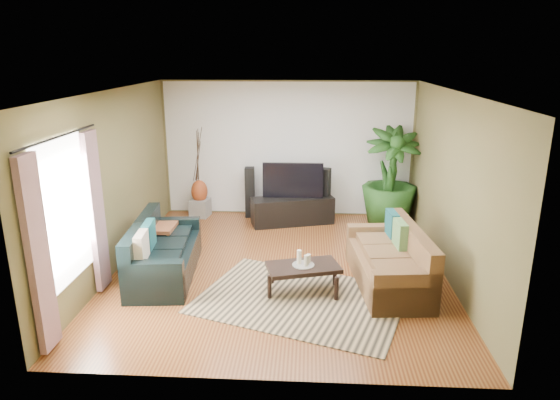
# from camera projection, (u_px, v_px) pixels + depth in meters

# --- Properties ---
(floor) EXTENTS (5.50, 5.50, 0.00)m
(floor) POSITION_uv_depth(u_px,v_px,m) (279.00, 268.00, 7.74)
(floor) COLOR brown
(floor) RESTS_ON ground
(ceiling) EXTENTS (5.50, 5.50, 0.00)m
(ceiling) POSITION_uv_depth(u_px,v_px,m) (279.00, 91.00, 6.97)
(ceiling) COLOR white
(ceiling) RESTS_ON ground
(wall_back) EXTENTS (5.00, 0.00, 5.00)m
(wall_back) POSITION_uv_depth(u_px,v_px,m) (288.00, 149.00, 9.99)
(wall_back) COLOR brown
(wall_back) RESTS_ON ground
(wall_front) EXTENTS (5.00, 0.00, 5.00)m
(wall_front) POSITION_uv_depth(u_px,v_px,m) (262.00, 259.00, 4.73)
(wall_front) COLOR brown
(wall_front) RESTS_ON ground
(wall_left) EXTENTS (0.00, 5.50, 5.50)m
(wall_left) POSITION_uv_depth(u_px,v_px,m) (114.00, 182.00, 7.50)
(wall_left) COLOR brown
(wall_left) RESTS_ON ground
(wall_right) EXTENTS (0.00, 5.50, 5.50)m
(wall_right) POSITION_uv_depth(u_px,v_px,m) (451.00, 187.00, 7.21)
(wall_right) COLOR brown
(wall_right) RESTS_ON ground
(backwall_panel) EXTENTS (4.90, 0.00, 4.90)m
(backwall_panel) POSITION_uv_depth(u_px,v_px,m) (287.00, 149.00, 9.98)
(backwall_panel) COLOR white
(backwall_panel) RESTS_ON ground
(window_pane) EXTENTS (0.00, 1.80, 1.80)m
(window_pane) POSITION_uv_depth(u_px,v_px,m) (64.00, 212.00, 5.95)
(window_pane) COLOR white
(window_pane) RESTS_ON ground
(curtain_near) EXTENTS (0.08, 0.35, 2.20)m
(curtain_near) POSITION_uv_depth(u_px,v_px,m) (38.00, 256.00, 5.30)
(curtain_near) COLOR gray
(curtain_near) RESTS_ON ground
(curtain_far) EXTENTS (0.08, 0.35, 2.20)m
(curtain_far) POSITION_uv_depth(u_px,v_px,m) (96.00, 212.00, 6.74)
(curtain_far) COLOR gray
(curtain_far) RESTS_ON ground
(curtain_rod) EXTENTS (0.03, 1.90, 0.03)m
(curtain_rod) POSITION_uv_depth(u_px,v_px,m) (59.00, 137.00, 5.69)
(curtain_rod) COLOR black
(curtain_rod) RESTS_ON ground
(sofa_left) EXTENTS (1.00, 2.01, 0.85)m
(sofa_left) POSITION_uv_depth(u_px,v_px,m) (165.00, 248.00, 7.40)
(sofa_left) COLOR black
(sofa_left) RESTS_ON floor
(sofa_right) EXTENTS (1.06, 2.00, 0.85)m
(sofa_right) POSITION_uv_depth(u_px,v_px,m) (388.00, 257.00, 7.10)
(sofa_right) COLOR brown
(sofa_right) RESTS_ON floor
(area_rug) EXTENTS (3.14, 2.66, 0.01)m
(area_rug) POSITION_uv_depth(u_px,v_px,m) (300.00, 299.00, 6.76)
(area_rug) COLOR tan
(area_rug) RESTS_ON floor
(coffee_table) EXTENTS (1.09, 0.79, 0.40)m
(coffee_table) POSITION_uv_depth(u_px,v_px,m) (303.00, 279.00, 6.94)
(coffee_table) COLOR black
(coffee_table) RESTS_ON floor
(candle_tray) EXTENTS (0.30, 0.30, 0.01)m
(candle_tray) POSITION_uv_depth(u_px,v_px,m) (303.00, 265.00, 6.88)
(candle_tray) COLOR gray
(candle_tray) RESTS_ON coffee_table
(candle_tall) EXTENTS (0.06, 0.06, 0.20)m
(candle_tall) POSITION_uv_depth(u_px,v_px,m) (299.00, 257.00, 6.88)
(candle_tall) COLOR white
(candle_tall) RESTS_ON candle_tray
(candle_mid) EXTENTS (0.06, 0.06, 0.15)m
(candle_mid) POSITION_uv_depth(u_px,v_px,m) (306.00, 261.00, 6.81)
(candle_mid) COLOR beige
(candle_mid) RESTS_ON candle_tray
(candle_short) EXTENTS (0.06, 0.06, 0.13)m
(candle_short) POSITION_uv_depth(u_px,v_px,m) (308.00, 259.00, 6.91)
(candle_short) COLOR silver
(candle_short) RESTS_ON candle_tray
(tv_stand) EXTENTS (1.64, 0.89, 0.53)m
(tv_stand) POSITION_uv_depth(u_px,v_px,m) (293.00, 211.00, 9.69)
(tv_stand) COLOR black
(tv_stand) RESTS_ON floor
(television) EXTENTS (1.16, 0.06, 0.68)m
(television) POSITION_uv_depth(u_px,v_px,m) (293.00, 180.00, 9.53)
(television) COLOR black
(television) RESTS_ON tv_stand
(speaker_left) EXTENTS (0.19, 0.21, 1.02)m
(speaker_left) POSITION_uv_depth(u_px,v_px,m) (250.00, 192.00, 10.03)
(speaker_left) COLOR black
(speaker_left) RESTS_ON floor
(speaker_right) EXTENTS (0.25, 0.26, 1.06)m
(speaker_right) POSITION_uv_depth(u_px,v_px,m) (325.00, 195.00, 9.78)
(speaker_right) COLOR black
(speaker_right) RESTS_ON floor
(potted_plant) EXTENTS (1.13, 1.13, 1.88)m
(potted_plant) POSITION_uv_depth(u_px,v_px,m) (390.00, 177.00, 9.51)
(potted_plant) COLOR #1F4B19
(potted_plant) RESTS_ON floor
(plant_pot) EXTENTS (0.35, 0.35, 0.27)m
(plant_pot) POSITION_uv_depth(u_px,v_px,m) (388.00, 217.00, 9.74)
(plant_pot) COLOR black
(plant_pot) RESTS_ON floor
(pedestal) EXTENTS (0.41, 0.41, 0.36)m
(pedestal) POSITION_uv_depth(u_px,v_px,m) (200.00, 208.00, 10.15)
(pedestal) COLOR gray
(pedestal) RESTS_ON floor
(vase) EXTENTS (0.33, 0.33, 0.46)m
(vase) POSITION_uv_depth(u_px,v_px,m) (199.00, 191.00, 10.05)
(vase) COLOR #9B3F1C
(vase) RESTS_ON pedestal
(side_table) EXTENTS (0.56, 0.56, 0.59)m
(side_table) POSITION_uv_depth(u_px,v_px,m) (158.00, 243.00, 7.98)
(side_table) COLOR brown
(side_table) RESTS_ON floor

